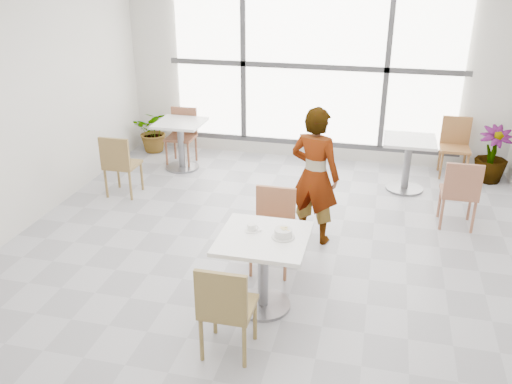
% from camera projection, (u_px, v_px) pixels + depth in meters
% --- Properties ---
extents(floor, '(7.00, 7.00, 0.00)m').
position_uv_depth(floor, '(263.00, 266.00, 5.79)').
color(floor, '#9E9EA5').
rests_on(floor, ground).
extents(wall_back, '(6.00, 0.00, 6.00)m').
position_uv_depth(wall_back, '(314.00, 66.00, 8.30)').
color(wall_back, silver).
rests_on(wall_back, ground).
extents(window, '(4.60, 0.07, 2.52)m').
position_uv_depth(window, '(313.00, 66.00, 8.25)').
color(window, white).
rests_on(window, ground).
extents(main_table, '(0.80, 0.80, 0.75)m').
position_uv_depth(main_table, '(263.00, 258.00, 4.93)').
color(main_table, white).
rests_on(main_table, ground).
extents(chair_near, '(0.42, 0.42, 0.87)m').
position_uv_depth(chair_near, '(225.00, 305.00, 4.31)').
color(chair_near, olive).
rests_on(chair_near, ground).
extents(chair_far, '(0.42, 0.42, 0.87)m').
position_uv_depth(chair_far, '(273.00, 224.00, 5.62)').
color(chair_far, '#A46543').
rests_on(chair_far, ground).
extents(oatmeal_bowl, '(0.21, 0.21, 0.09)m').
position_uv_depth(oatmeal_bowl, '(283.00, 233.00, 4.81)').
color(oatmeal_bowl, silver).
rests_on(oatmeal_bowl, main_table).
extents(coffee_cup, '(0.16, 0.13, 0.07)m').
position_uv_depth(coffee_cup, '(252.00, 228.00, 4.93)').
color(coffee_cup, white).
rests_on(coffee_cup, main_table).
extents(person, '(0.67, 0.53, 1.59)m').
position_uv_depth(person, '(315.00, 176.00, 6.04)').
color(person, black).
rests_on(person, ground).
extents(bg_table_left, '(0.70, 0.70, 0.75)m').
position_uv_depth(bg_table_left, '(181.00, 138.00, 8.27)').
color(bg_table_left, white).
rests_on(bg_table_left, ground).
extents(bg_table_right, '(0.70, 0.70, 0.75)m').
position_uv_depth(bg_table_right, '(408.00, 157.00, 7.50)').
color(bg_table_right, silver).
rests_on(bg_table_right, ground).
extents(bg_chair_left_near, '(0.42, 0.42, 0.87)m').
position_uv_depth(bg_chair_left_near, '(119.00, 162.00, 7.29)').
color(bg_chair_left_near, olive).
rests_on(bg_chair_left_near, ground).
extents(bg_chair_left_far, '(0.42, 0.42, 0.87)m').
position_uv_depth(bg_chair_left_far, '(182.00, 132.00, 8.52)').
color(bg_chair_left_far, brown).
rests_on(bg_chair_left_far, ground).
extents(bg_chair_right_near, '(0.42, 0.42, 0.87)m').
position_uv_depth(bg_chair_right_near, '(460.00, 190.00, 6.42)').
color(bg_chair_right_near, '#996047').
rests_on(bg_chair_right_near, ground).
extents(bg_chair_right_far, '(0.42, 0.42, 0.87)m').
position_uv_depth(bg_chair_right_far, '(455.00, 142.00, 8.04)').
color(bg_chair_right_far, '#956133').
rests_on(bg_chair_right_far, ground).
extents(plant_left, '(0.69, 0.62, 0.71)m').
position_uv_depth(plant_left, '(155.00, 131.00, 9.05)').
color(plant_left, '#49703E').
rests_on(plant_left, ground).
extents(plant_right, '(0.49, 0.49, 0.83)m').
position_uv_depth(plant_right, '(492.00, 154.00, 7.82)').
color(plant_right, '#4D7234').
rests_on(plant_right, ground).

